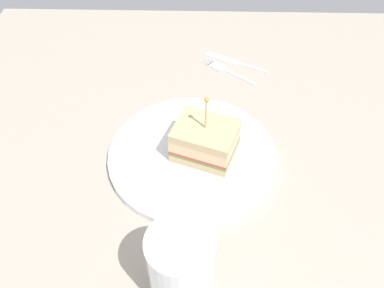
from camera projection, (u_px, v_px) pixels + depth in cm
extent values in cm
cube|color=#9E9384|center=(192.00, 162.00, 64.42)|extent=(91.29, 91.29, 2.00)
cylinder|color=white|center=(192.00, 155.00, 63.25)|extent=(26.08, 26.08, 1.19)
cube|color=tan|center=(205.00, 151.00, 62.15)|extent=(9.78, 10.88, 1.39)
cube|color=#478438|center=(205.00, 147.00, 61.50)|extent=(9.78, 10.88, 0.40)
cube|color=red|center=(205.00, 145.00, 61.17)|extent=(9.78, 10.88, 0.50)
cube|color=#E0B784|center=(205.00, 139.00, 60.29)|extent=(9.78, 10.88, 1.89)
cube|color=tan|center=(206.00, 132.00, 59.09)|extent=(9.78, 10.88, 1.39)
cylinder|color=tan|center=(206.00, 117.00, 56.90)|extent=(0.30, 0.30, 5.99)
sphere|color=orange|center=(207.00, 101.00, 54.71)|extent=(0.70, 0.70, 0.70)
cylinder|color=silver|center=(181.00, 277.00, 46.94)|extent=(6.66, 6.66, 6.40)
cylinder|color=white|center=(181.00, 267.00, 45.17)|extent=(7.57, 7.57, 11.24)
cube|color=silver|center=(239.00, 76.00, 77.62)|extent=(4.80, 6.00, 0.35)
cube|color=silver|center=(217.00, 66.00, 79.91)|extent=(3.94, 4.20, 0.35)
cube|color=silver|center=(210.00, 60.00, 81.25)|extent=(1.36, 1.70, 0.35)
cube|color=silver|center=(209.00, 61.00, 80.99)|extent=(1.36, 1.70, 0.35)
cube|color=silver|center=(207.00, 62.00, 80.72)|extent=(1.36, 1.70, 0.35)
cube|color=silver|center=(206.00, 63.00, 80.46)|extent=(1.36, 1.70, 0.35)
cube|color=silver|center=(249.00, 66.00, 79.80)|extent=(4.36, 7.56, 0.35)
cube|color=silver|center=(222.00, 58.00, 81.77)|extent=(4.59, 6.89, 0.24)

